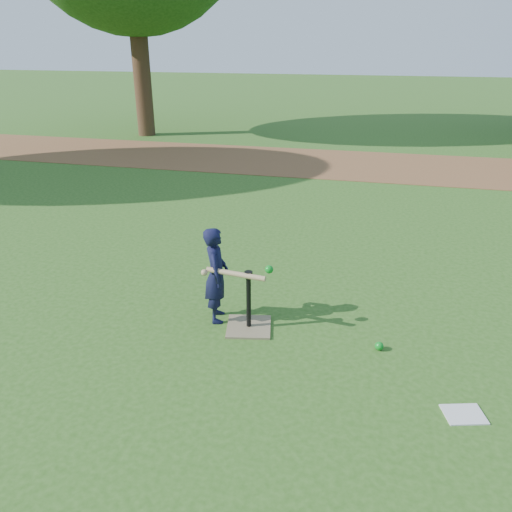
# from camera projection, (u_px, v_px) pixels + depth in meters

# --- Properties ---
(ground) EXTENTS (80.00, 80.00, 0.00)m
(ground) POSITION_uv_depth(u_px,v_px,m) (273.00, 337.00, 4.80)
(ground) COLOR #285116
(ground) RESTS_ON ground
(dirt_strip) EXTENTS (24.00, 3.00, 0.01)m
(dirt_strip) POSITION_uv_depth(u_px,v_px,m) (340.00, 164.00, 11.48)
(dirt_strip) COLOR brown
(dirt_strip) RESTS_ON ground
(child) EXTENTS (0.33, 0.41, 0.99)m
(child) POSITION_uv_depth(u_px,v_px,m) (216.00, 275.00, 4.92)
(child) COLOR black
(child) RESTS_ON ground
(wiffle_ball_ground) EXTENTS (0.08, 0.08, 0.08)m
(wiffle_ball_ground) POSITION_uv_depth(u_px,v_px,m) (379.00, 346.00, 4.58)
(wiffle_ball_ground) COLOR #0B831D
(wiffle_ball_ground) RESTS_ON ground
(clipboard) EXTENTS (0.35, 0.30, 0.01)m
(clipboard) POSITION_uv_depth(u_px,v_px,m) (464.00, 414.00, 3.79)
(clipboard) COLOR silver
(clipboard) RESTS_ON ground
(batting_tee) EXTENTS (0.51, 0.51, 0.61)m
(batting_tee) POSITION_uv_depth(u_px,v_px,m) (249.00, 318.00, 4.90)
(batting_tee) COLOR #7B6C4E
(batting_tee) RESTS_ON ground
(swing_action) EXTENTS (0.68, 0.18, 0.12)m
(swing_action) POSITION_uv_depth(u_px,v_px,m) (239.00, 273.00, 4.72)
(swing_action) COLOR tan
(swing_action) RESTS_ON ground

